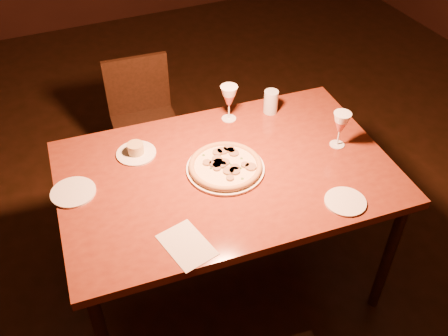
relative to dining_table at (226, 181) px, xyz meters
name	(u,v)px	position (x,y,z in m)	size (l,w,h in m)	color
floor	(260,245)	(0.29, 0.14, -0.76)	(7.00, 7.00, 0.00)	#331911
dining_table	(226,181)	(0.00, 0.00, 0.00)	(1.62, 1.10, 0.83)	maroon
chair_far	(144,117)	(-0.12, 1.05, -0.27)	(0.45, 0.45, 0.86)	black
pizza_plate	(225,166)	(0.00, 0.00, 0.09)	(0.37, 0.37, 0.04)	white
ramekin_saucer	(136,151)	(-0.36, 0.28, 0.09)	(0.19, 0.19, 0.06)	white
wine_glass_far	(229,103)	(0.18, 0.37, 0.17)	(0.09, 0.09, 0.20)	#BE5C4F
wine_glass_right	(340,129)	(0.58, -0.05, 0.17)	(0.09, 0.09, 0.19)	#BE5C4F
water_tumbler	(271,102)	(0.41, 0.34, 0.14)	(0.08, 0.08, 0.13)	silver
side_plate_left	(73,192)	(-0.69, 0.13, 0.08)	(0.20, 0.20, 0.01)	white
side_plate_near	(345,202)	(0.39, -0.40, 0.08)	(0.18, 0.18, 0.01)	white
menu_card	(187,245)	(-0.33, -0.35, 0.07)	(0.16, 0.23, 0.00)	beige
pendant_light	(227,5)	(0.00, 0.00, 0.88)	(0.12, 0.12, 0.12)	#EA7641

